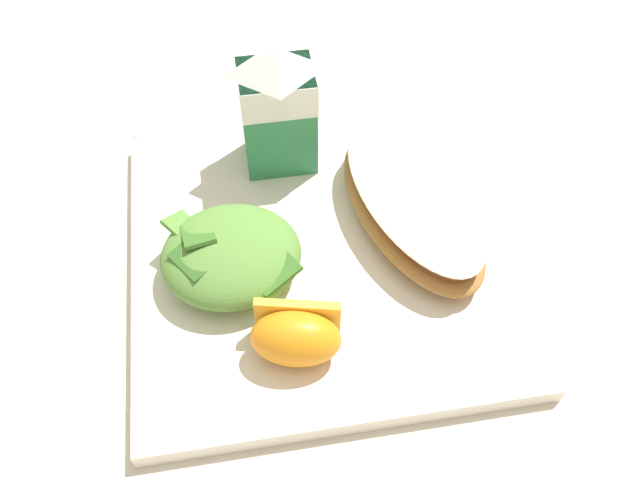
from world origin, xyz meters
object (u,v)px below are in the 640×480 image
(cheesy_pizza_bread, at_px, (412,205))
(white_plate, at_px, (320,254))
(paper_napkin, at_px, (206,99))
(green_salad_pile, at_px, (231,256))
(orange_wedge_front, at_px, (296,336))
(milk_carton, at_px, (277,104))

(cheesy_pizza_bread, bearing_deg, white_plate, -168.35)
(paper_napkin, bearing_deg, cheesy_pizza_bread, -51.20)
(white_plate, bearing_deg, green_salad_pile, -170.38)
(orange_wedge_front, relative_size, paper_napkin, 0.61)
(cheesy_pizza_bread, xyz_separation_m, orange_wedge_front, (-0.10, -0.10, 0.00))
(orange_wedge_front, distance_m, paper_napkin, 0.29)
(cheesy_pizza_bread, distance_m, paper_napkin, 0.24)
(milk_carton, xyz_separation_m, orange_wedge_front, (-0.01, -0.18, -0.04))
(milk_carton, height_order, orange_wedge_front, milk_carton)
(white_plate, xyz_separation_m, green_salad_pile, (-0.07, -0.01, 0.03))
(green_salad_pile, bearing_deg, milk_carton, 65.83)
(paper_napkin, bearing_deg, white_plate, -69.29)
(green_salad_pile, height_order, milk_carton, milk_carton)
(cheesy_pizza_bread, bearing_deg, paper_napkin, 128.80)
(green_salad_pile, relative_size, orange_wedge_front, 1.50)
(white_plate, height_order, cheesy_pizza_bread, cheesy_pizza_bread)
(milk_carton, relative_size, orange_wedge_front, 1.65)
(paper_napkin, bearing_deg, milk_carton, -60.19)
(green_salad_pile, xyz_separation_m, orange_wedge_front, (0.04, -0.07, -0.00))
(white_plate, distance_m, paper_napkin, 0.21)
(green_salad_pile, relative_size, paper_napkin, 0.91)
(white_plate, xyz_separation_m, milk_carton, (-0.02, 0.10, 0.07))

